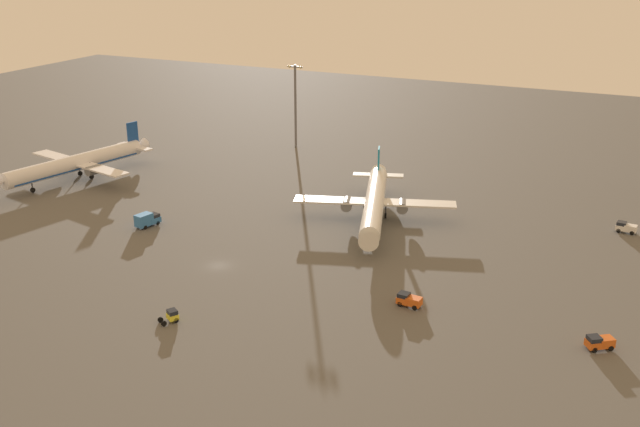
# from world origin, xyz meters

# --- Properties ---
(ground_plane) EXTENTS (416.00, 416.00, 0.00)m
(ground_plane) POSITION_xyz_m (0.00, 0.00, 0.00)
(ground_plane) COLOR #56544F
(airplane_near_gate) EXTENTS (35.43, 45.22, 11.70)m
(airplane_near_gate) POSITION_xyz_m (-62.01, 30.87, 4.42)
(airplane_near_gate) COLOR white
(airplane_near_gate) RESTS_ON ground
(airplane_far_stand) EXTENTS (35.11, 44.64, 11.76)m
(airplane_far_stand) POSITION_xyz_m (18.37, 34.76, 4.44)
(airplane_far_stand) COLOR silver
(airplane_far_stand) RESTS_ON ground
(pushback_tug) EXTENTS (3.17, 3.56, 2.05)m
(pushback_tug) POSITION_xyz_m (4.96, -22.00, 1.07)
(pushback_tug) COLOR yellow
(pushback_tug) RESTS_ON ground
(catering_truck) EXTENTS (3.50, 6.02, 3.05)m
(catering_truck) POSITION_xyz_m (-25.10, 11.11, 1.58)
(catering_truck) COLOR #3372BF
(catering_truck) RESTS_ON ground
(maintenance_van) EXTENTS (4.33, 2.41, 2.25)m
(maintenance_van) POSITION_xyz_m (69.23, 50.88, 1.18)
(maintenance_van) COLOR white
(maintenance_van) RESTS_ON ground
(baggage_tractor) EXTENTS (4.51, 4.00, 2.25)m
(baggage_tractor) POSITION_xyz_m (68.89, -1.84, 1.18)
(baggage_tractor) COLOR #D85919
(baggage_tractor) RESTS_ON ground
(cargo_loader) EXTENTS (4.28, 2.31, 2.25)m
(cargo_loader) POSITION_xyz_m (38.20, -0.63, 1.18)
(cargo_loader) COLOR #D85919
(cargo_loader) RESTS_ON ground
(apron_light_east) EXTENTS (4.80, 0.90, 24.55)m
(apron_light_east) POSITION_xyz_m (-25.20, 83.08, 14.10)
(apron_light_east) COLOR slate
(apron_light_east) RESTS_ON ground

